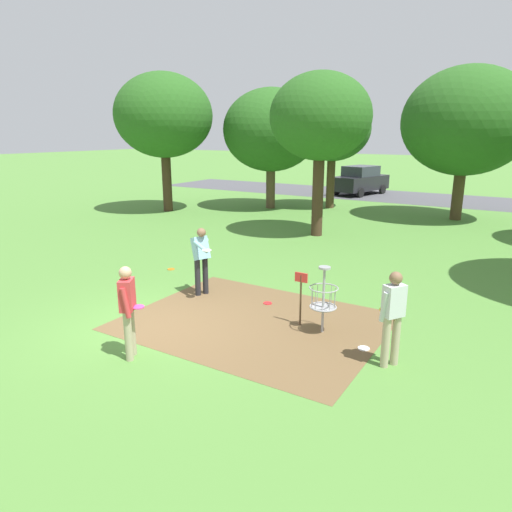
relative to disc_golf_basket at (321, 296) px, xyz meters
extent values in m
plane|color=#518438|center=(-3.14, -1.65, -0.75)|extent=(160.00, 160.00, 0.00)
cube|color=brown|center=(-1.40, -0.29, -0.75)|extent=(5.31, 4.19, 0.01)
cylinder|color=#9E9EA3|center=(0.06, -0.01, -0.08)|extent=(0.05, 0.05, 1.35)
cylinder|color=#9E9EA3|center=(0.06, -0.01, 0.62)|extent=(0.24, 0.24, 0.04)
torus|color=#9E9EA3|center=(0.06, -0.01, 0.20)|extent=(0.58, 0.58, 0.02)
torus|color=#9E9EA3|center=(0.06, -0.01, -0.20)|extent=(0.55, 0.55, 0.03)
cylinder|color=#9E9EA3|center=(0.06, -0.01, -0.22)|extent=(0.48, 0.48, 0.02)
cylinder|color=gray|center=(0.30, -0.01, 0.00)|extent=(0.01, 0.01, 0.40)
cylinder|color=gray|center=(0.25, 0.13, 0.00)|extent=(0.01, 0.01, 0.40)
cylinder|color=gray|center=(0.13, 0.22, 0.00)|extent=(0.01, 0.01, 0.40)
cylinder|color=gray|center=(-0.01, 0.22, 0.00)|extent=(0.01, 0.01, 0.40)
cylinder|color=gray|center=(-0.13, 0.13, 0.00)|extent=(0.01, 0.01, 0.40)
cylinder|color=gray|center=(-0.18, -0.01, 0.00)|extent=(0.01, 0.01, 0.40)
cylinder|color=gray|center=(-0.13, -0.15, 0.00)|extent=(0.01, 0.01, 0.40)
cylinder|color=gray|center=(-0.01, -0.24, 0.00)|extent=(0.01, 0.01, 0.40)
cylinder|color=gray|center=(0.13, -0.24, 0.00)|extent=(0.01, 0.01, 0.40)
cylinder|color=gray|center=(0.25, -0.15, 0.00)|extent=(0.01, 0.01, 0.40)
cylinder|color=#4C3823|center=(-0.49, 0.09, -0.20)|extent=(0.04, 0.04, 1.10)
cube|color=red|center=(-0.49, 0.09, 0.30)|extent=(0.28, 0.03, 0.20)
cylinder|color=tan|center=(1.55, -0.77, -0.29)|extent=(0.14, 0.14, 0.92)
cylinder|color=tan|center=(1.67, -0.59, -0.29)|extent=(0.14, 0.14, 0.92)
cube|color=silver|center=(1.61, -0.68, 0.45)|extent=(0.38, 0.42, 0.56)
sphere|color=brown|center=(1.61, -0.68, 0.85)|extent=(0.22, 0.22, 0.22)
cylinder|color=silver|center=(1.49, -0.83, 0.36)|extent=(0.19, 0.17, 0.55)
cylinder|color=silver|center=(1.70, -0.51, 0.36)|extent=(0.19, 0.17, 0.55)
cylinder|color=gold|center=(1.46, -0.58, 0.22)|extent=(0.22, 0.22, 0.02)
cylinder|color=tan|center=(-2.51, -2.72, -0.29)|extent=(0.14, 0.14, 0.92)
cylinder|color=tan|center=(-2.40, -2.91, -0.29)|extent=(0.14, 0.14, 0.92)
cube|color=#D1383D|center=(-2.45, -2.81, 0.45)|extent=(0.38, 0.42, 0.56)
sphere|color=tan|center=(-2.45, -2.81, 0.85)|extent=(0.22, 0.22, 0.22)
cylinder|color=#D1383D|center=(-2.54, -2.64, 0.36)|extent=(0.19, 0.16, 0.55)
cylinder|color=#D1383D|center=(-2.34, -2.96, 0.36)|extent=(0.19, 0.16, 0.55)
cylinder|color=#E53D99|center=(-2.30, -2.72, 0.22)|extent=(0.22, 0.22, 0.02)
cylinder|color=#232328|center=(-3.39, 0.61, -0.29)|extent=(0.14, 0.14, 0.92)
cylinder|color=#232328|center=(-3.47, 0.41, -0.29)|extent=(0.14, 0.14, 0.92)
cube|color=#84B7D1|center=(-3.43, 0.51, 0.45)|extent=(0.49, 0.48, 0.60)
sphere|color=brown|center=(-3.38, 0.49, 0.85)|extent=(0.22, 0.22, 0.22)
cylinder|color=#84B7D1|center=(-3.22, 0.25, 0.56)|extent=(0.58, 0.31, 0.21)
cylinder|color=white|center=(-2.96, 0.14, 0.53)|extent=(0.22, 0.22, 0.02)
cylinder|color=#84B7D1|center=(-3.54, 0.73, 0.49)|extent=(0.48, 0.26, 0.37)
cylinder|color=orange|center=(-5.56, 1.75, -0.74)|extent=(0.21, 0.21, 0.02)
cylinder|color=red|center=(-1.69, 0.80, -0.74)|extent=(0.21, 0.21, 0.02)
cylinder|color=white|center=(1.04, -0.30, -0.74)|extent=(0.22, 0.22, 0.02)
cylinder|color=#4C3823|center=(-6.05, 15.03, 0.58)|extent=(0.44, 0.44, 2.67)
ellipsoid|color=#2D6623|center=(-6.05, 15.03, 3.39)|extent=(3.93, 3.93, 3.34)
cylinder|color=#4C3823|center=(0.32, 14.85, 0.40)|extent=(0.50, 0.50, 2.31)
ellipsoid|color=#285B1E|center=(0.32, 14.85, 3.66)|extent=(5.60, 5.60, 4.76)
cylinder|color=#422D1E|center=(-3.82, 8.34, 0.79)|extent=(0.43, 0.43, 3.09)
ellipsoid|color=#285B1E|center=(-3.82, 8.34, 3.76)|extent=(3.80, 3.80, 3.23)
cylinder|color=brown|center=(-8.74, 13.30, 0.34)|extent=(0.48, 0.48, 2.19)
ellipsoid|color=#285B1E|center=(-8.74, 13.30, 3.30)|extent=(4.96, 4.96, 4.22)
cylinder|color=#422D1E|center=(-12.80, 9.71, 0.72)|extent=(0.47, 0.47, 2.94)
ellipsoid|color=#285B1E|center=(-12.80, 9.71, 4.00)|extent=(4.82, 4.82, 4.10)
cube|color=#4C4C51|center=(-3.14, 21.43, -0.75)|extent=(36.00, 6.00, 0.01)
cube|color=black|center=(-6.52, 21.26, 0.00)|extent=(2.77, 4.51, 0.90)
cube|color=#2D333D|center=(-6.52, 21.26, 0.77)|extent=(2.07, 2.51, 0.64)
cylinder|color=black|center=(-7.08, 22.74, -0.45)|extent=(0.32, 0.63, 0.60)
cylinder|color=black|center=(-5.33, 22.30, -0.45)|extent=(0.32, 0.63, 0.60)
cylinder|color=black|center=(-7.72, 20.22, -0.45)|extent=(0.32, 0.63, 0.60)
cylinder|color=black|center=(-5.97, 19.77, -0.45)|extent=(0.32, 0.63, 0.60)
camera|label=1|loc=(3.42, -8.09, 3.18)|focal=32.25mm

